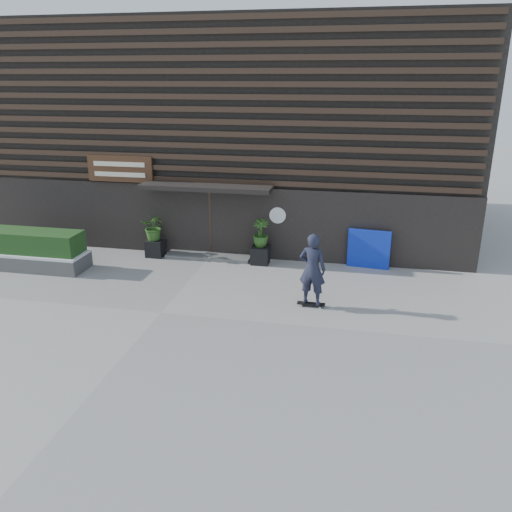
% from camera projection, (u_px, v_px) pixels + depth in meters
% --- Properties ---
extents(ground, '(80.00, 80.00, 0.00)m').
position_uv_depth(ground, '(161.00, 313.00, 14.04)').
color(ground, '#999691').
rests_on(ground, ground).
extents(entrance_step, '(3.00, 0.80, 0.12)m').
position_uv_depth(entrance_step, '(209.00, 256.00, 18.27)').
color(entrance_step, '#535350').
rests_on(entrance_step, ground).
extents(planter_pot_left, '(0.60, 0.60, 0.60)m').
position_uv_depth(planter_pot_left, '(156.00, 248.00, 18.37)').
color(planter_pot_left, black).
rests_on(planter_pot_left, ground).
extents(bamboo_left, '(0.86, 0.75, 0.96)m').
position_uv_depth(bamboo_left, '(154.00, 227.00, 18.11)').
color(bamboo_left, '#2D591E').
rests_on(bamboo_left, planter_pot_left).
extents(planter_pot_right, '(0.60, 0.60, 0.60)m').
position_uv_depth(planter_pot_right, '(260.00, 255.00, 17.65)').
color(planter_pot_right, black).
rests_on(planter_pot_right, ground).
extents(bamboo_right, '(0.54, 0.54, 0.96)m').
position_uv_depth(bamboo_right, '(261.00, 233.00, 17.39)').
color(bamboo_right, '#2D591E').
rests_on(bamboo_right, planter_pot_right).
extents(raised_bed, '(3.50, 1.20, 0.50)m').
position_uv_depth(raised_bed, '(36.00, 261.00, 17.26)').
color(raised_bed, '#464644').
rests_on(raised_bed, ground).
extents(snow_layer, '(3.50, 1.20, 0.08)m').
position_uv_depth(snow_layer, '(34.00, 252.00, 17.16)').
color(snow_layer, white).
rests_on(snow_layer, raised_bed).
extents(hedge, '(3.30, 1.00, 0.70)m').
position_uv_depth(hedge, '(33.00, 241.00, 17.03)').
color(hedge, '#1A3D16').
rests_on(hedge, snow_layer).
extents(blue_tarp, '(1.39, 0.28, 1.30)m').
position_uv_depth(blue_tarp, '(369.00, 249.00, 17.14)').
color(blue_tarp, '#0D23AF').
rests_on(blue_tarp, ground).
extents(building, '(18.00, 11.00, 8.00)m').
position_uv_depth(building, '(242.00, 128.00, 21.93)').
color(building, black).
rests_on(building, ground).
extents(skateboarder, '(0.81, 0.60, 2.13)m').
position_uv_depth(skateboarder, '(312.00, 269.00, 14.06)').
color(skateboarder, black).
rests_on(skateboarder, ground).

